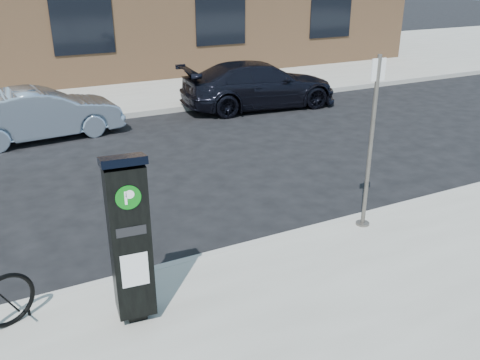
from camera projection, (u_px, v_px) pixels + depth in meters
ground at (262, 248)px, 7.60m from camera, size 120.00×120.00×0.00m
sidewalk_far at (78, 79)px, 19.07m from camera, size 60.00×12.00×0.15m
curb_near at (262, 244)px, 7.55m from camera, size 60.00×0.12×0.16m
curb_far at (120, 116)px, 14.15m from camera, size 60.00×0.12×0.16m
parking_kiosk at (130, 238)px, 5.48m from camera, size 0.50×0.45×2.00m
sign_pole at (371, 146)px, 7.49m from camera, size 0.23×0.21×2.63m
bike_rack at (7, 301)px, 5.62m from camera, size 0.62×0.28×0.65m
car_silver at (41, 114)px, 12.33m from camera, size 3.86×1.62×1.24m
car_dark at (259, 85)px, 15.14m from camera, size 4.87×2.35×1.37m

